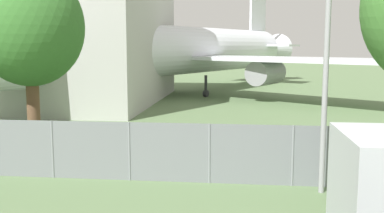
{
  "coord_description": "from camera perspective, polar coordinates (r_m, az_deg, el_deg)",
  "views": [
    {
      "loc": [
        1.0,
        -3.76,
        4.28
      ],
      "look_at": [
        -0.89,
        12.83,
        2.0
      ],
      "focal_mm": 42.0,
      "sensor_mm": 36.0,
      "label": 1
    }
  ],
  "objects": [
    {
      "name": "perimeter_fence",
      "position": [
        14.03,
        2.22,
        -5.99
      ],
      "size": [
        56.07,
        0.07,
        1.88
      ],
      "color": "gray",
      "rests_on": "ground"
    },
    {
      "name": "airplane",
      "position": [
        37.62,
        -2.5,
        7.05
      ],
      "size": [
        34.52,
        41.95,
        12.06
      ],
      "rotation": [
        0.0,
        0.0,
        -2.04
      ],
      "color": "white",
      "rests_on": "ground"
    },
    {
      "name": "tree_behind_benches",
      "position": [
        17.56,
        -19.93,
        9.39
      ],
      "size": [
        3.94,
        3.94,
        7.12
      ],
      "color": "brown",
      "rests_on": "ground"
    },
    {
      "name": "light_mast",
      "position": [
        13.29,
        16.89,
        10.98
      ],
      "size": [
        0.44,
        0.44,
        8.43
      ],
      "color": "#99999E",
      "rests_on": "ground"
    }
  ]
}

